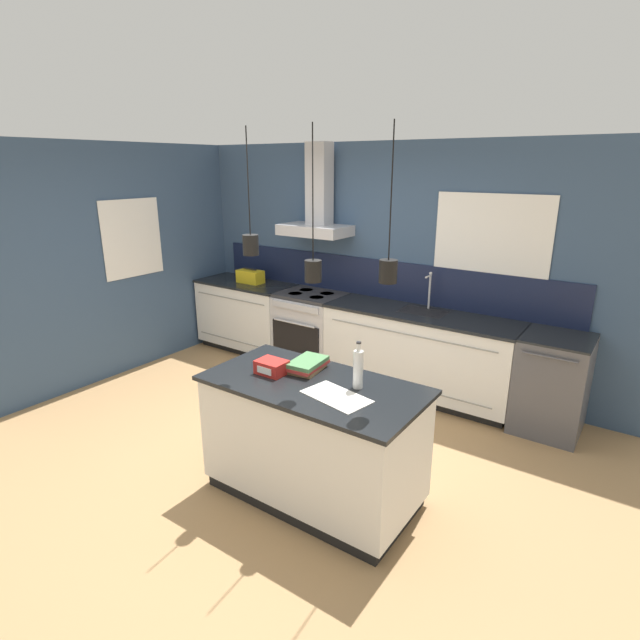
# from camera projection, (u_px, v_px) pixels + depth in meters

# --- Properties ---
(ground_plane) EXTENTS (16.00, 16.00, 0.00)m
(ground_plane) POSITION_uv_depth(u_px,v_px,m) (263.00, 442.00, 4.44)
(ground_plane) COLOR #A87F51
(ground_plane) RESTS_ON ground
(wall_back) EXTENTS (5.60, 2.50, 2.60)m
(wall_back) POSITION_uv_depth(u_px,v_px,m) (374.00, 258.00, 5.61)
(wall_back) COLOR #354C6B
(wall_back) RESTS_ON ground_plane
(wall_left) EXTENTS (0.08, 3.80, 2.60)m
(wall_left) POSITION_uv_depth(u_px,v_px,m) (143.00, 257.00, 5.92)
(wall_left) COLOR #354C6B
(wall_left) RESTS_ON ground_plane
(counter_run_left) EXTENTS (1.31, 0.64, 0.91)m
(counter_run_left) POSITION_uv_depth(u_px,v_px,m) (248.00, 315.00, 6.56)
(counter_run_left) COLOR black
(counter_run_left) RESTS_ON ground_plane
(counter_run_sink) EXTENTS (2.03, 0.64, 1.30)m
(counter_run_sink) POSITION_uv_depth(u_px,v_px,m) (419.00, 353.00, 5.24)
(counter_run_sink) COLOR black
(counter_run_sink) RESTS_ON ground_plane
(oven_range) EXTENTS (0.76, 0.66, 0.91)m
(oven_range) POSITION_uv_depth(u_px,v_px,m) (311.00, 330.00, 6.00)
(oven_range) COLOR #B5B5BA
(oven_range) RESTS_ON ground_plane
(dishwasher) EXTENTS (0.59, 0.65, 0.91)m
(dishwasher) POSITION_uv_depth(u_px,v_px,m) (552.00, 384.00, 4.53)
(dishwasher) COLOR #4C4C51
(dishwasher) RESTS_ON ground_plane
(kitchen_island) EXTENTS (1.56, 0.81, 0.91)m
(kitchen_island) POSITION_uv_depth(u_px,v_px,m) (313.00, 440.00, 3.60)
(kitchen_island) COLOR black
(kitchen_island) RESTS_ON ground_plane
(bottle_on_island) EXTENTS (0.07, 0.07, 0.33)m
(bottle_on_island) POSITION_uv_depth(u_px,v_px,m) (358.00, 368.00, 3.35)
(bottle_on_island) COLOR silver
(bottle_on_island) RESTS_ON kitchen_island
(book_stack) EXTENTS (0.23, 0.33, 0.08)m
(book_stack) POSITION_uv_depth(u_px,v_px,m) (307.00, 365.00, 3.66)
(book_stack) COLOR olive
(book_stack) RESTS_ON kitchen_island
(red_supply_box) EXTENTS (0.22, 0.17, 0.10)m
(red_supply_box) POSITION_uv_depth(u_px,v_px,m) (272.00, 367.00, 3.61)
(red_supply_box) COLOR red
(red_supply_box) RESTS_ON kitchen_island
(paper_pile) EXTENTS (0.49, 0.34, 0.01)m
(paper_pile) POSITION_uv_depth(u_px,v_px,m) (336.00, 397.00, 3.25)
(paper_pile) COLOR silver
(paper_pile) RESTS_ON kitchen_island
(yellow_toolbox) EXTENTS (0.34, 0.18, 0.19)m
(yellow_toolbox) POSITION_uv_depth(u_px,v_px,m) (250.00, 277.00, 6.36)
(yellow_toolbox) COLOR gold
(yellow_toolbox) RESTS_ON counter_run_left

